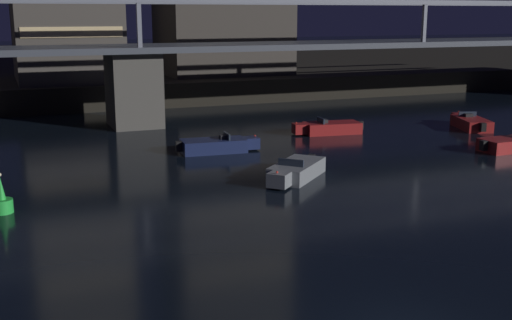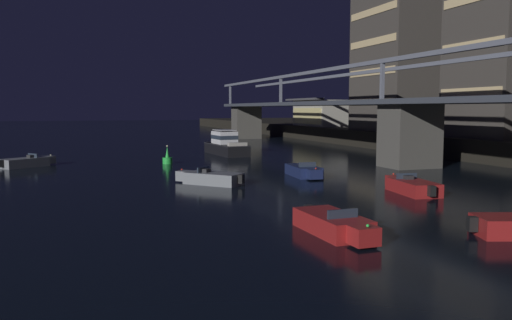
{
  "view_description": "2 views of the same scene",
  "coord_description": "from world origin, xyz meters",
  "px_view_note": "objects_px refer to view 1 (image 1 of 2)",
  "views": [
    {
      "loc": [
        -9.49,
        -13.13,
        8.36
      ],
      "look_at": [
        1.84,
        15.29,
        1.42
      ],
      "focal_mm": 45.68,
      "sensor_mm": 36.0,
      "label": 1
    },
    {
      "loc": [
        38.83,
        7.92,
        5.15
      ],
      "look_at": [
        0.45,
        20.99,
        1.14
      ],
      "focal_mm": 36.38,
      "sensor_mm": 36.0,
      "label": 2
    }
  ],
  "objects_px": {
    "river_bridge": "(133,65)",
    "channel_buoy": "(2,202)",
    "speedboat_mid_center": "(295,171)",
    "speedboat_near_center": "(329,128)",
    "speedboat_far_center": "(470,123)",
    "speedboat_mid_right": "(217,145)"
  },
  "relations": [
    {
      "from": "river_bridge",
      "to": "channel_buoy",
      "type": "bearing_deg",
      "value": -116.11
    },
    {
      "from": "speedboat_near_center",
      "to": "speedboat_mid_right",
      "type": "xyz_separation_m",
      "value": [
        -9.34,
        -2.98,
        0.0
      ]
    },
    {
      "from": "speedboat_mid_right",
      "to": "speedboat_far_center",
      "type": "xyz_separation_m",
      "value": [
        20.07,
        1.04,
        0.0
      ]
    },
    {
      "from": "river_bridge",
      "to": "speedboat_near_center",
      "type": "bearing_deg",
      "value": -34.55
    },
    {
      "from": "river_bridge",
      "to": "speedboat_mid_right",
      "type": "bearing_deg",
      "value": -76.23
    },
    {
      "from": "speedboat_near_center",
      "to": "speedboat_mid_right",
      "type": "relative_size",
      "value": 1.0
    },
    {
      "from": "river_bridge",
      "to": "speedboat_mid_center",
      "type": "height_order",
      "value": "river_bridge"
    },
    {
      "from": "speedboat_mid_center",
      "to": "channel_buoy",
      "type": "xyz_separation_m",
      "value": [
        -14.14,
        -0.71,
        0.06
      ]
    },
    {
      "from": "speedboat_mid_center",
      "to": "river_bridge",
      "type": "bearing_deg",
      "value": 103.11
    },
    {
      "from": "speedboat_far_center",
      "to": "channel_buoy",
      "type": "height_order",
      "value": "channel_buoy"
    },
    {
      "from": "speedboat_mid_right",
      "to": "speedboat_far_center",
      "type": "height_order",
      "value": "same"
    },
    {
      "from": "river_bridge",
      "to": "speedboat_mid_center",
      "type": "relative_size",
      "value": 22.58
    },
    {
      "from": "speedboat_near_center",
      "to": "channel_buoy",
      "type": "distance_m",
      "value": 24.63
    },
    {
      "from": "river_bridge",
      "to": "speedboat_near_center",
      "type": "xyz_separation_m",
      "value": [
        12.11,
        -8.34,
        -4.16
      ]
    },
    {
      "from": "river_bridge",
      "to": "speedboat_near_center",
      "type": "relative_size",
      "value": 19.2
    },
    {
      "from": "river_bridge",
      "to": "speedboat_near_center",
      "type": "distance_m",
      "value": 15.28
    },
    {
      "from": "river_bridge",
      "to": "channel_buoy",
      "type": "relative_size",
      "value": 57.09
    },
    {
      "from": "speedboat_mid_right",
      "to": "speedboat_far_center",
      "type": "relative_size",
      "value": 1.02
    },
    {
      "from": "speedboat_near_center",
      "to": "speedboat_mid_center",
      "type": "xyz_separation_m",
      "value": [
        -7.67,
        -10.74,
        0.0
      ]
    },
    {
      "from": "speedboat_far_center",
      "to": "river_bridge",
      "type": "bearing_deg",
      "value": 155.77
    },
    {
      "from": "speedboat_near_center",
      "to": "speedboat_far_center",
      "type": "distance_m",
      "value": 10.9
    },
    {
      "from": "speedboat_mid_center",
      "to": "channel_buoy",
      "type": "relative_size",
      "value": 2.53
    }
  ]
}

